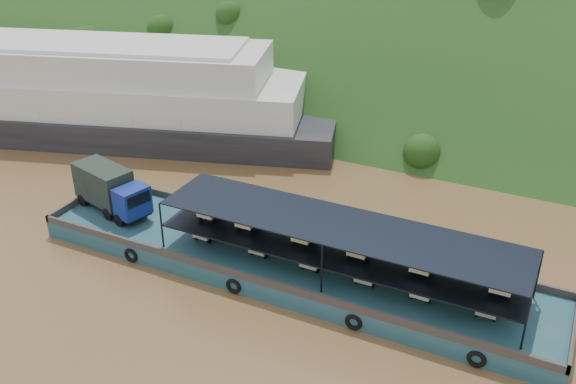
% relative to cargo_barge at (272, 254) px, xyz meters
% --- Properties ---
extents(ground, '(160.00, 160.00, 0.00)m').
position_rel_cargo_barge_xyz_m(ground, '(0.79, 1.88, -1.12)').
color(ground, brown).
rests_on(ground, ground).
extents(hillside, '(140.00, 39.60, 39.60)m').
position_rel_cargo_barge_xyz_m(hillside, '(0.79, 37.88, -1.12)').
color(hillside, '#1A3A15').
rests_on(hillside, ground).
extents(cargo_barge, '(35.09, 7.18, 4.54)m').
position_rel_cargo_barge_xyz_m(cargo_barge, '(0.00, 0.00, 0.00)').
color(cargo_barge, '#16444D').
rests_on(cargo_barge, ground).
extents(passenger_ferry, '(46.36, 24.27, 9.12)m').
position_rel_cargo_barge_xyz_m(passenger_ferry, '(-25.59, 14.37, 2.83)').
color(passenger_ferry, black).
rests_on(passenger_ferry, ground).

